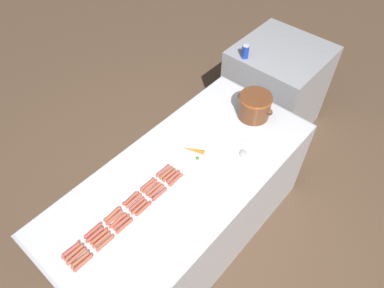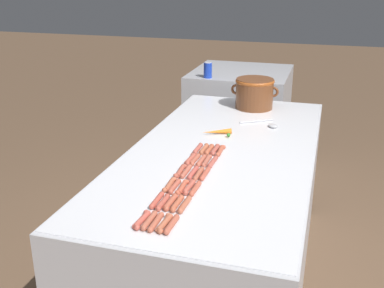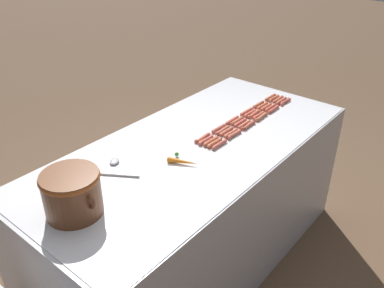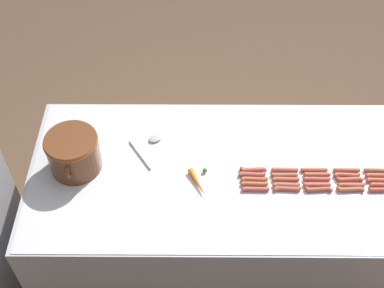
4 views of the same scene
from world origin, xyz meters
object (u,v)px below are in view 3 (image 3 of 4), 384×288
at_px(hot_dog_11, 215,143).
at_px(hot_dog_15, 240,123).
at_px(hot_dog_17, 211,141).
at_px(hot_dog_19, 262,106).
at_px(carrot, 183,161).
at_px(hot_dog_14, 254,114).
at_px(hot_dog_21, 237,121).
at_px(hot_dog_1, 273,109).
at_px(hot_dog_23, 206,140).
at_px(hot_dog_27, 232,120).
at_px(hot_dog_2, 261,117).
at_px(bean_pot, 72,191).
at_px(hot_dog_26, 246,112).
at_px(hot_dog_28, 219,128).
at_px(hot_dog_7, 270,108).
at_px(hot_dog_24, 270,97).
at_px(hot_dog_3, 248,125).
at_px(hot_dog_16, 226,131).
at_px(hot_dog_25, 259,105).
at_px(hot_dog_29, 203,138).
at_px(hot_dog_9, 244,124).
at_px(hot_dog_4, 234,134).
at_px(hot_dog_18, 274,98).
at_px(hot_dog_22, 222,130).
at_px(hot_dog_20, 250,113).
at_px(hot_dog_12, 278,99).
at_px(hot_dog_0, 285,102).
at_px(hot_dog_13, 266,107).
at_px(serving_spoon, 116,166).
at_px(hot_dog_6, 281,101).
at_px(hot_dog_8, 259,115).
at_px(hot_dog_5, 219,144).

bearing_deg(hot_dog_11, hot_dog_15, -84.38).
relative_size(hot_dog_17, hot_dog_19, 1.00).
bearing_deg(hot_dog_15, carrot, 92.33).
bearing_deg(hot_dog_14, hot_dog_21, 79.17).
distance_m(hot_dog_1, hot_dog_15, 0.31).
distance_m(hot_dog_23, hot_dog_27, 0.31).
bearing_deg(hot_dog_1, hot_dog_2, 89.50).
xyz_separation_m(hot_dog_17, bean_pot, (0.09, 0.88, 0.10)).
relative_size(hot_dog_26, hot_dog_28, 1.00).
height_order(hot_dog_7, hot_dog_26, same).
height_order(hot_dog_17, hot_dog_24, same).
distance_m(hot_dog_3, hot_dog_16, 0.16).
distance_m(hot_dog_25, hot_dog_29, 0.61).
xyz_separation_m(hot_dog_9, hot_dog_17, (0.03, 0.30, 0.00)).
distance_m(hot_dog_24, hot_dog_29, 0.78).
height_order(hot_dog_4, hot_dog_18, same).
relative_size(hot_dog_4, hot_dog_27, 1.00).
relative_size(hot_dog_19, hot_dog_29, 1.00).
height_order(hot_dog_22, hot_dog_25, same).
distance_m(hot_dog_4, hot_dog_20, 0.32).
xyz_separation_m(hot_dog_2, hot_dog_9, (0.03, 0.16, 0.00)).
bearing_deg(hot_dog_14, hot_dog_16, 90.18).
bearing_deg(hot_dog_16, hot_dog_14, -89.82).
xyz_separation_m(hot_dog_20, hot_dog_26, (0.03, -0.00, 0.00)).
relative_size(hot_dog_17, hot_dog_25, 1.00).
bearing_deg(hot_dog_25, hot_dog_11, 97.87).
xyz_separation_m(hot_dog_2, hot_dog_23, (0.09, 0.47, 0.00)).
height_order(hot_dog_7, hot_dog_25, same).
height_order(hot_dog_3, hot_dog_21, same).
bearing_deg(hot_dog_12, hot_dog_23, 87.64).
xyz_separation_m(hot_dog_0, hot_dog_27, (0.12, 0.47, 0.00)).
height_order(hot_dog_13, hot_dog_14, same).
distance_m(hot_dog_21, serving_spoon, 0.86).
xyz_separation_m(hot_dog_16, serving_spoon, (0.23, 0.68, -0.00)).
relative_size(hot_dog_12, hot_dog_19, 1.00).
bearing_deg(hot_dog_27, hot_dog_19, -95.61).
distance_m(hot_dog_13, hot_dog_28, 0.46).
bearing_deg(hot_dog_9, hot_dog_16, 77.88).
bearing_deg(hot_dog_28, hot_dog_25, -90.07).
height_order(hot_dog_13, carrot, carrot).
height_order(hot_dog_6, hot_dog_8, same).
xyz_separation_m(hot_dog_12, hot_dog_16, (0.00, 0.62, 0.00)).
xyz_separation_m(hot_dog_5, hot_dog_20, (0.09, -0.46, 0.00)).
relative_size(hot_dog_2, hot_dog_28, 1.00).
xyz_separation_m(hot_dog_19, hot_dog_22, (0.00, 0.46, 0.00)).
height_order(hot_dog_18, hot_dog_21, same).
bearing_deg(hot_dog_23, hot_dog_11, -172.60).
relative_size(hot_dog_3, hot_dog_25, 1.00).
distance_m(hot_dog_18, hot_dog_22, 0.63).
relative_size(hot_dog_22, hot_dog_29, 1.00).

